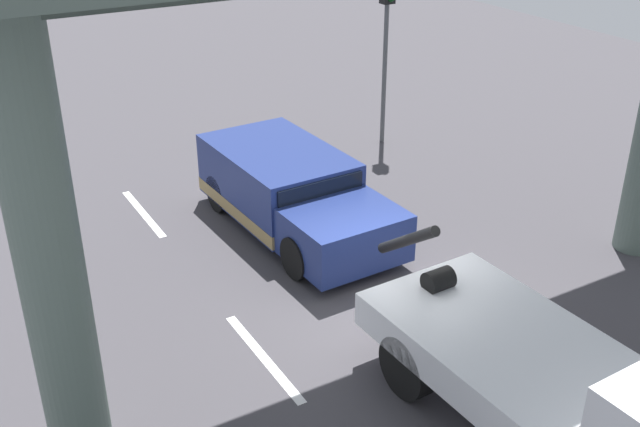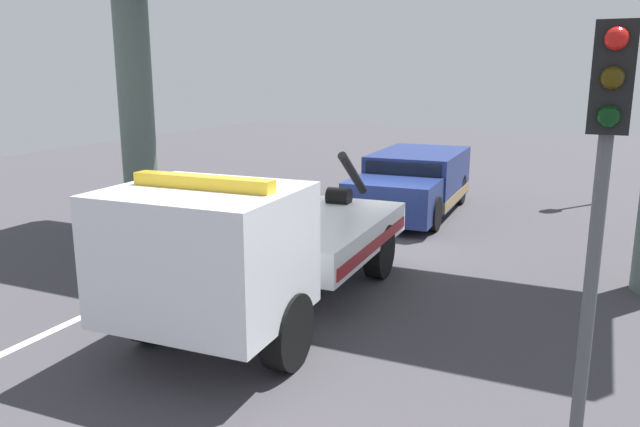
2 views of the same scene
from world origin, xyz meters
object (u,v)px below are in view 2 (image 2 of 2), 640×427
object	(u,v)px
towed_van_green	(414,183)
traffic_light_near	(609,85)
traffic_light_far	(604,159)
tow_truck_white	(259,245)

from	to	relation	value
towed_van_green	traffic_light_near	distance (m)	6.12
traffic_light_near	traffic_light_far	world-z (taller)	traffic_light_near
tow_truck_white	traffic_light_far	xyz separation A→B (m)	(2.00, 4.52, 1.80)
towed_van_green	traffic_light_far	size ratio (longest dim) A/B	1.28
tow_truck_white	traffic_light_near	distance (m)	12.54
traffic_light_near	traffic_light_far	distance (m)	13.51
towed_van_green	traffic_light_near	world-z (taller)	traffic_light_near
tow_truck_white	traffic_light_near	bearing A→B (deg)	158.56
tow_truck_white	towed_van_green	distance (m)	8.33
tow_truck_white	towed_van_green	xyz separation A→B (m)	(-8.31, -0.03, -0.42)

